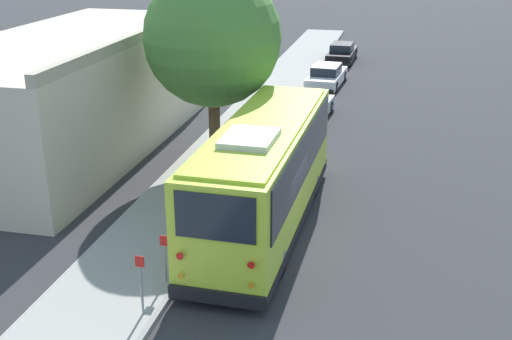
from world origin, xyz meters
TOP-DOWN VIEW (x-y plane):
  - ground_plane at (0.00, 0.00)m, footprint 160.00×160.00m
  - sidewalk_slab at (0.00, 3.65)m, footprint 80.00×3.04m
  - curb_strip at (0.00, 2.07)m, footprint 80.00×0.14m
  - shuttle_bus at (1.00, 0.61)m, footprint 10.00×2.70m
  - parked_sedan_silver at (13.10, 1.01)m, footprint 4.30×2.01m
  - parked_sedan_white at (20.00, 1.04)m, footprint 4.70×2.00m
  - parked_sedan_black at (27.24, 0.88)m, footprint 4.55×1.80m
  - street_tree at (6.04, 3.63)m, footprint 5.06×5.06m
  - sign_post_near at (-4.52, 2.37)m, footprint 0.06×0.22m
  - sign_post_far at (-2.97, 2.37)m, footprint 0.06×0.22m
  - fire_hydrant at (7.27, 2.68)m, footprint 0.22×0.22m
  - building_backdrop at (7.40, 10.14)m, footprint 16.99×6.97m

SIDE VIEW (x-z plane):
  - ground_plane at x=0.00m, z-range 0.00..0.00m
  - sidewalk_slab at x=0.00m, z-range 0.00..0.15m
  - curb_strip at x=0.00m, z-range 0.00..0.15m
  - fire_hydrant at x=7.27m, z-range 0.15..0.96m
  - parked_sedan_silver at x=13.10m, z-range -0.05..1.21m
  - parked_sedan_white at x=20.00m, z-range -0.05..1.21m
  - parked_sedan_black at x=27.24m, z-range -0.05..1.23m
  - sign_post_far at x=-2.97m, z-range 0.17..1.48m
  - sign_post_near at x=-4.52m, z-range 0.17..1.73m
  - shuttle_bus at x=1.00m, z-range 0.13..3.70m
  - building_backdrop at x=7.40m, z-range -0.19..4.78m
  - street_tree at x=6.04m, z-range 1.26..9.38m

